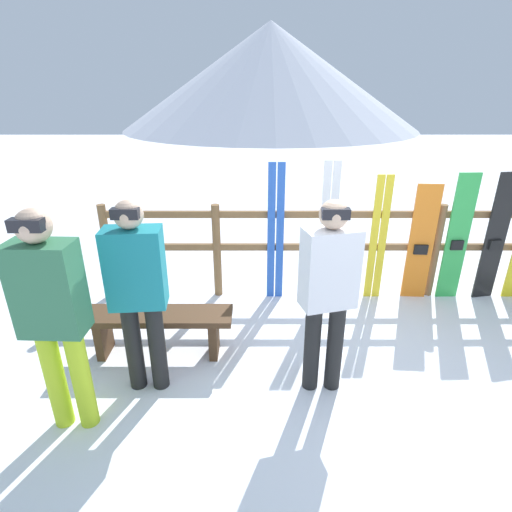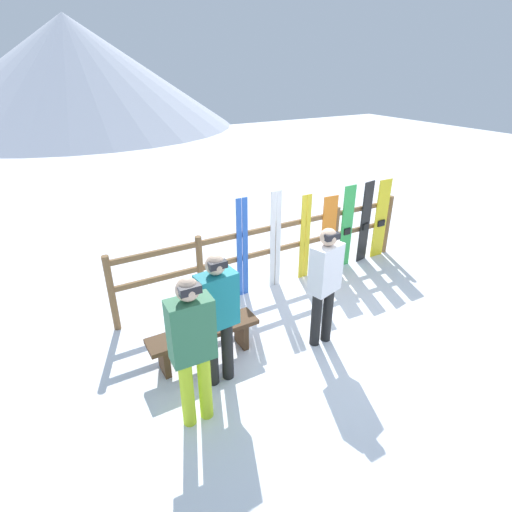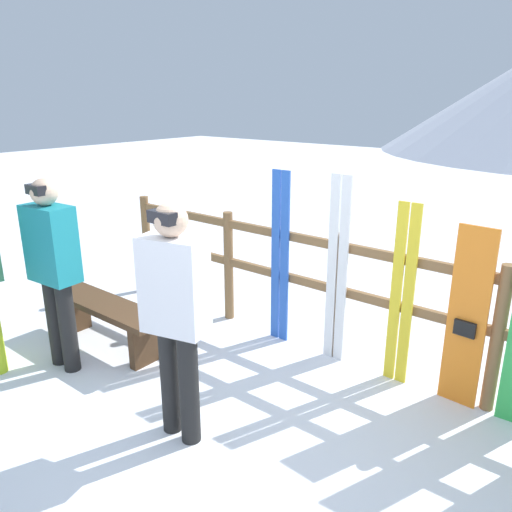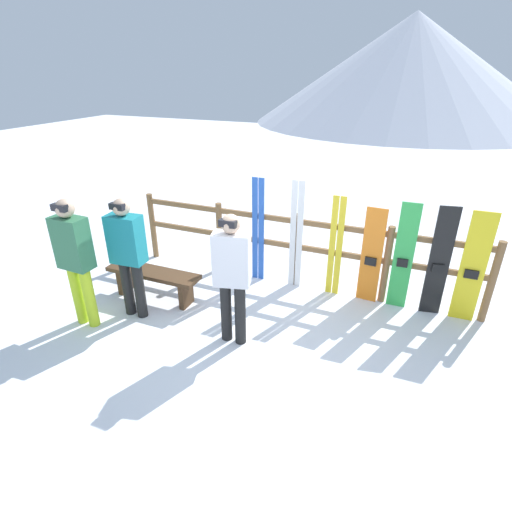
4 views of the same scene
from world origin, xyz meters
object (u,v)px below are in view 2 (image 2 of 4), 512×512
snowboard_orange (328,235)px  person_plaid_green (192,343)px  ski_pair_blue (242,249)px  person_teal (218,312)px  snowboard_green (347,227)px  snowboard_black_stripe (365,223)px  ski_pair_white (275,240)px  ski_pair_yellow (305,238)px  bench (204,336)px  person_white (325,279)px  snowboard_yellow (381,219)px

snowboard_orange → person_plaid_green: bearing=-148.7°
person_plaid_green → ski_pair_blue: (1.65, 2.07, -0.18)m
person_teal → snowboard_green: bearing=26.0°
snowboard_green → snowboard_black_stripe: size_ratio=0.99×
ski_pair_white → ski_pair_yellow: ski_pair_white is taller
bench → ski_pair_yellow: size_ratio=0.93×
person_teal → ski_pair_yellow: person_teal is taller
ski_pair_blue → ski_pair_white: bearing=0.0°
ski_pair_blue → person_plaid_green: bearing=-128.6°
ski_pair_white → snowboard_orange: ski_pair_white is taller
ski_pair_yellow → snowboard_green: snowboard_green is taller
person_white → snowboard_green: size_ratio=1.08×
bench → person_teal: size_ratio=0.85×
person_teal → ski_pair_yellow: bearing=34.2°
snowboard_orange → snowboard_black_stripe: 0.89m
ski_pair_yellow → snowboard_orange: ski_pair_yellow is taller
ski_pair_yellow → snowboard_black_stripe: 1.40m
ski_pair_blue → snowboard_green: 2.18m
snowboard_orange → person_white: bearing=-130.6°
person_white → person_teal: 1.52m
person_teal → snowboard_yellow: size_ratio=1.09×
snowboard_yellow → ski_pair_white: bearing=179.9°
person_teal → ski_pair_white: 2.45m
snowboard_green → bench: bearing=-160.8°
person_white → ski_pair_yellow: size_ratio=1.10×
person_teal → ski_pair_blue: size_ratio=1.01×
ski_pair_blue → ski_pair_yellow: (1.23, 0.00, -0.07)m
ski_pair_white → snowboard_orange: size_ratio=1.18×
person_teal → snowboard_yellow: 4.54m
person_white → snowboard_yellow: bearing=31.4°
ski_pair_blue → snowboard_black_stripe: ski_pair_blue is taller
ski_pair_blue → ski_pair_yellow: size_ratio=1.09×
bench → snowboard_yellow: bearing=15.5°
bench → snowboard_orange: bearing=21.7°
ski_pair_blue → ski_pair_white: size_ratio=0.99×
snowboard_orange → snowboard_black_stripe: snowboard_black_stripe is taller
snowboard_orange → snowboard_green: size_ratio=0.92×
ski_pair_white → person_plaid_green: bearing=-137.7°
person_plaid_green → ski_pair_blue: 2.66m
person_teal → snowboard_orange: size_ratio=1.18×
person_plaid_green → snowboard_black_stripe: size_ratio=1.11×
bench → snowboard_black_stripe: bearing=17.0°
ski_pair_white → snowboard_green: size_ratio=1.09×
bench → person_plaid_green: bearing=-117.2°
ski_pair_white → ski_pair_yellow: (0.61, 0.00, -0.08)m
person_plaid_green → snowboard_yellow: size_ratio=1.12×
snowboard_black_stripe → snowboard_orange: bearing=-180.0°
person_teal → ski_pair_blue: bearing=54.3°
snowboard_green → ski_pair_yellow: bearing=179.8°
snowboard_orange → snowboard_yellow: bearing=0.0°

